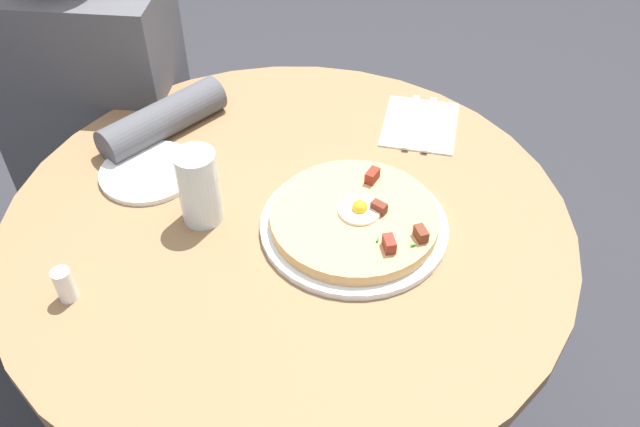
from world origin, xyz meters
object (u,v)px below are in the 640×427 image
at_px(person_seated, 110,157).
at_px(fork, 411,121).
at_px(bread_plate, 149,172).
at_px(breakfast_pizza, 355,218).
at_px(knife, 429,124).
at_px(pizza_plate, 354,226).
at_px(dining_table, 290,282).
at_px(salt_shaker, 65,285).
at_px(water_glass, 199,187).

height_order(person_seated, fork, person_seated).
relative_size(person_seated, bread_plate, 6.48).
height_order(breakfast_pizza, knife, breakfast_pizza).
distance_m(pizza_plate, fork, 0.32).
distance_m(breakfast_pizza, bread_plate, 0.39).
bearing_deg(pizza_plate, person_seated, -33.60).
xyz_separation_m(dining_table, pizza_plate, (-0.11, 0.02, 0.18)).
height_order(fork, salt_shaker, salt_shaker).
bearing_deg(water_glass, salt_shaker, 50.17).
bearing_deg(pizza_plate, salt_shaker, 24.81).
distance_m(pizza_plate, breakfast_pizza, 0.02).
relative_size(dining_table, fork, 5.33).
bearing_deg(breakfast_pizza, fork, -106.66).
bearing_deg(breakfast_pizza, water_glass, -0.12).
bearing_deg(salt_shaker, dining_table, -145.18).
relative_size(knife, salt_shaker, 3.15).
relative_size(pizza_plate, fork, 1.72).
height_order(person_seated, salt_shaker, person_seated).
height_order(bread_plate, knife, bread_plate).
relative_size(breakfast_pizza, water_glass, 2.07).
relative_size(dining_table, salt_shaker, 16.82).
bearing_deg(water_glass, bread_plate, -38.87).
xyz_separation_m(pizza_plate, breakfast_pizza, (-0.00, -0.00, 0.02)).
xyz_separation_m(fork, knife, (-0.04, 0.00, 0.00)).
relative_size(water_glass, salt_shaker, 2.34).
height_order(pizza_plate, knife, pizza_plate).
relative_size(person_seated, water_glass, 8.49).
bearing_deg(breakfast_pizza, pizza_plate, 1.62).
bearing_deg(bread_plate, pizza_plate, 165.08).
relative_size(fork, knife, 1.00).
bearing_deg(person_seated, breakfast_pizza, 146.45).
distance_m(person_seated, breakfast_pizza, 0.76).
xyz_separation_m(person_seated, pizza_plate, (-0.60, 0.40, 0.22)).
bearing_deg(knife, water_glass, -45.38).
height_order(dining_table, knife, knife).
xyz_separation_m(dining_table, fork, (-0.21, -0.29, 0.18)).
bearing_deg(fork, pizza_plate, -10.31).
xyz_separation_m(breakfast_pizza, salt_shaker, (0.41, 0.19, 0.00)).
bearing_deg(bread_plate, salt_shaker, 83.03).
xyz_separation_m(pizza_plate, water_glass, (0.25, -0.00, 0.06)).
bearing_deg(salt_shaker, bread_plate, -96.97).
bearing_deg(bread_plate, breakfast_pizza, 165.13).
distance_m(dining_table, bread_plate, 0.33).
xyz_separation_m(bread_plate, fork, (-0.47, -0.20, 0.00)).
xyz_separation_m(dining_table, knife, (-0.24, -0.28, 0.18)).
xyz_separation_m(dining_table, water_glass, (0.14, 0.02, 0.24)).
bearing_deg(dining_table, person_seated, -38.19).
distance_m(person_seated, salt_shaker, 0.66).
height_order(person_seated, bread_plate, person_seated).
distance_m(breakfast_pizza, salt_shaker, 0.46).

